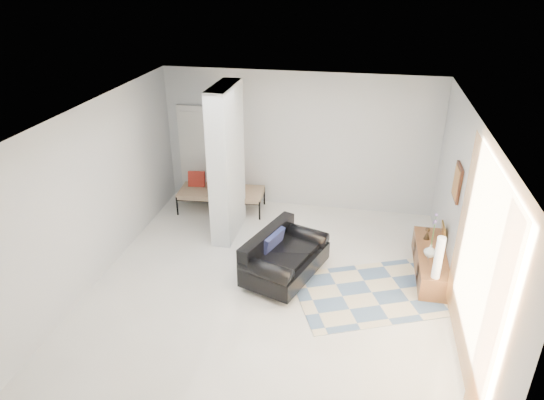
# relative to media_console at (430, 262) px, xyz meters

# --- Properties ---
(floor) EXTENTS (6.00, 6.00, 0.00)m
(floor) POSITION_rel_media_console_xyz_m (-2.52, -0.90, -0.21)
(floor) COLOR beige
(floor) RESTS_ON ground
(ceiling) EXTENTS (6.00, 6.00, 0.00)m
(ceiling) POSITION_rel_media_console_xyz_m (-2.52, -0.90, 2.59)
(ceiling) COLOR white
(ceiling) RESTS_ON wall_back
(wall_back) EXTENTS (6.00, 0.00, 6.00)m
(wall_back) POSITION_rel_media_console_xyz_m (-2.52, 2.10, 1.19)
(wall_back) COLOR silver
(wall_back) RESTS_ON ground
(wall_front) EXTENTS (6.00, 0.00, 6.00)m
(wall_front) POSITION_rel_media_console_xyz_m (-2.52, -3.90, 1.19)
(wall_front) COLOR silver
(wall_front) RESTS_ON ground
(wall_left) EXTENTS (0.00, 6.00, 6.00)m
(wall_left) POSITION_rel_media_console_xyz_m (-5.27, -0.90, 1.19)
(wall_left) COLOR silver
(wall_left) RESTS_ON ground
(wall_right) EXTENTS (0.00, 6.00, 6.00)m
(wall_right) POSITION_rel_media_console_xyz_m (0.23, -0.90, 1.19)
(wall_right) COLOR silver
(wall_right) RESTS_ON ground
(partition_column) EXTENTS (0.35, 1.20, 2.80)m
(partition_column) POSITION_rel_media_console_xyz_m (-3.62, 0.70, 1.19)
(partition_column) COLOR silver
(partition_column) RESTS_ON floor
(hallway_door) EXTENTS (0.85, 0.06, 2.04)m
(hallway_door) POSITION_rel_media_console_xyz_m (-4.62, 2.06, 0.81)
(hallway_door) COLOR silver
(hallway_door) RESTS_ON floor
(curtain) EXTENTS (0.00, 2.55, 2.55)m
(curtain) POSITION_rel_media_console_xyz_m (0.15, -2.05, 1.24)
(curtain) COLOR #FF9E43
(curtain) RESTS_ON wall_right
(wall_art) EXTENTS (0.04, 0.45, 0.55)m
(wall_art) POSITION_rel_media_console_xyz_m (0.20, -0.00, 1.44)
(wall_art) COLOR #37190F
(wall_art) RESTS_ON wall_right
(media_console) EXTENTS (0.45, 1.68, 0.80)m
(media_console) POSITION_rel_media_console_xyz_m (0.00, 0.00, 0.00)
(media_console) COLOR brown
(media_console) RESTS_ON floor
(loveseat) EXTENTS (1.33, 1.72, 0.76)m
(loveseat) POSITION_rel_media_console_xyz_m (-2.37, -0.56, 0.15)
(loveseat) COLOR silver
(loveseat) RESTS_ON floor
(daybed) EXTENTS (1.77, 0.85, 0.77)m
(daybed) POSITION_rel_media_console_xyz_m (-4.05, 1.57, 0.21)
(daybed) COLOR black
(daybed) RESTS_ON floor
(area_rug) EXTENTS (2.73, 2.32, 0.01)m
(area_rug) POSITION_rel_media_console_xyz_m (-0.92, -0.76, -0.20)
(area_rug) COLOR beige
(area_rug) RESTS_ON floor
(cylinder_lamp) EXTENTS (0.12, 0.12, 0.68)m
(cylinder_lamp) POSITION_rel_media_console_xyz_m (-0.02, -0.73, 0.54)
(cylinder_lamp) COLOR silver
(cylinder_lamp) RESTS_ON media_console
(bronze_figurine) EXTENTS (0.11, 0.11, 0.22)m
(bronze_figurine) POSITION_rel_media_console_xyz_m (-0.05, 0.40, 0.30)
(bronze_figurine) COLOR #312315
(bronze_figurine) RESTS_ON media_console
(vase) EXTENTS (0.22, 0.22, 0.21)m
(vase) POSITION_rel_media_console_xyz_m (-0.05, -0.15, 0.30)
(vase) COLOR silver
(vase) RESTS_ON media_console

